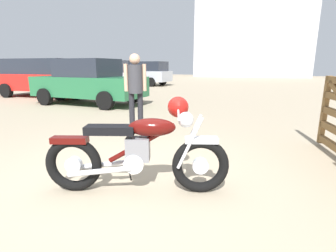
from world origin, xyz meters
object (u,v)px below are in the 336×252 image
Objects in this scene: vintage_motorcycle at (141,150)px; blue_hatchback_right at (43,76)px; white_estate_far at (101,74)px; dark_sedan_left at (141,73)px; silver_sedan_mid at (89,82)px; bystander at (135,85)px.

vintage_motorcycle is 10.90m from blue_hatchback_right.
dark_sedan_left is at bearing 78.28° from white_estate_far.
white_estate_far is at bearing 107.82° from vintage_motorcycle.
white_estate_far is 1.02× the size of dark_sedan_left.
silver_sedan_mid is (-5.04, 5.40, 0.34)m from vintage_motorcycle.
white_estate_far is (-8.12, 10.31, 0.45)m from vintage_motorcycle.
dark_sedan_left reaches higher than silver_sedan_mid.
dark_sedan_left reaches higher than vintage_motorcycle.
blue_hatchback_right and dark_sedan_left have the same top height.
blue_hatchback_right is at bearing 88.47° from dark_sedan_left.
dark_sedan_left is at bearing 97.43° from vintage_motorcycle.
bystander is 0.35× the size of blue_hatchback_right.
blue_hatchback_right is (-7.31, 4.36, -0.08)m from bystander.
blue_hatchback_right is at bearing -106.17° from white_estate_far.
bystander is 10.53m from white_estate_far.
bystander is at bearing -34.63° from blue_hatchback_right.
white_estate_far is 4.55m from dark_sedan_left.
silver_sedan_mid reaches higher than bystander.
silver_sedan_mid reaches higher than vintage_motorcycle.
dark_sedan_left is 9.87m from silver_sedan_mid.
silver_sedan_mid is (3.08, -4.92, -0.10)m from white_estate_far.
blue_hatchback_right reaches higher than silver_sedan_mid.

